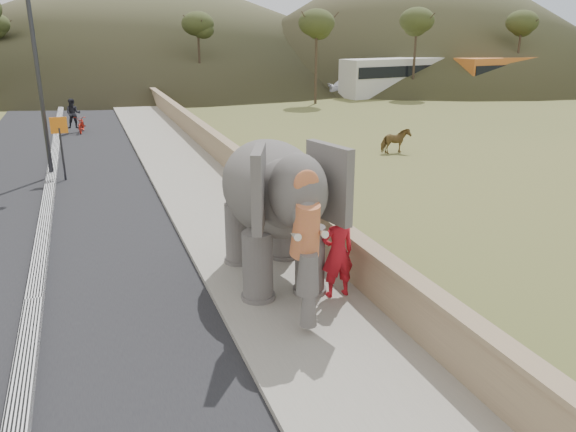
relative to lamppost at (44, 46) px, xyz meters
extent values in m
plane|color=olive|center=(4.69, -11.78, -4.87)|extent=(160.00, 160.00, 0.00)
cube|color=black|center=(-0.31, -1.78, -4.86)|extent=(7.00, 120.00, 0.03)
cube|color=black|center=(-0.31, -1.78, -4.76)|extent=(0.35, 120.00, 0.22)
cube|color=#9E9687|center=(4.69, -1.78, -4.80)|extent=(3.00, 120.00, 0.15)
cube|color=tan|center=(6.34, -1.78, -4.32)|extent=(0.30, 120.00, 1.10)
cylinder|color=#2B2B2F|center=(-0.31, 0.00, -0.87)|extent=(0.16, 0.16, 8.00)
cylinder|color=#2D2D33|center=(0.19, -0.69, -3.87)|extent=(0.08, 0.08, 2.00)
cube|color=orange|center=(0.19, -0.69, -2.77)|extent=(0.60, 0.05, 0.60)
imported|color=brown|center=(14.42, -0.66, -4.30)|extent=(1.38, 0.68, 1.14)
imported|color=silver|center=(23.17, 21.57, -4.15)|extent=(4.46, 2.41, 1.44)
cube|color=beige|center=(27.12, 20.42, -3.32)|extent=(11.26, 4.24, 3.10)
cube|color=#CD6924|center=(37.32, 18.76, -3.32)|extent=(11.22, 3.80, 3.10)
cone|color=brown|center=(40.69, 40.22, 3.13)|extent=(56.00, 56.00, 16.00)
cone|color=brown|center=(9.69, 58.22, 2.13)|extent=(80.00, 80.00, 14.00)
imported|color=#AB121B|center=(5.64, -13.26, -3.76)|extent=(0.70, 0.46, 1.93)
imported|color=maroon|center=(0.96, 10.08, -4.40)|extent=(0.83, 1.85, 0.94)
imported|color=black|center=(0.59, 10.08, -3.81)|extent=(0.86, 0.71, 1.63)
camera|label=1|loc=(1.03, -22.89, 0.57)|focal=35.00mm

